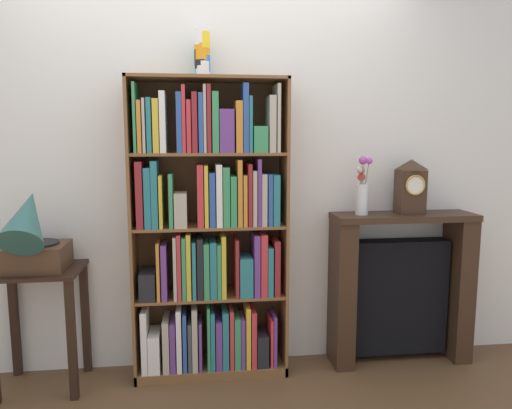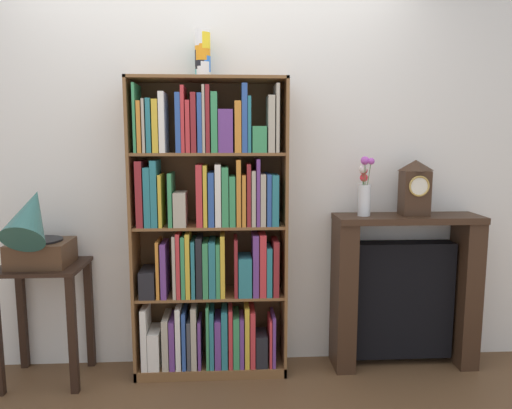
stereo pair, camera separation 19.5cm
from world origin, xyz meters
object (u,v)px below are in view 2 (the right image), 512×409
gramophone (35,232)px  mantel_clock (415,188)px  cup_stack (203,54)px  bookshelf (210,240)px  side_table_left (44,299)px  fireplace_mantel (404,291)px  flower_vase (364,190)px

gramophone → mantel_clock: (2.28, 0.13, 0.23)m
cup_stack → mantel_clock: size_ratio=0.80×
bookshelf → side_table_left: (-1.00, -0.05, -0.34)m
cup_stack → fireplace_mantel: (1.27, -0.01, -1.48)m
flower_vase → side_table_left: bearing=-178.2°
fireplace_mantel → mantel_clock: 0.68m
bookshelf → flower_vase: size_ratio=4.92×
mantel_clock → flower_vase: size_ratio=0.94×
side_table_left → gramophone: gramophone is taller
cup_stack → gramophone: cup_stack is taller
gramophone → flower_vase: bearing=3.9°
bookshelf → fireplace_mantel: bearing=1.5°
bookshelf → fireplace_mantel: size_ratio=1.84×
bookshelf → gramophone: 1.01m
side_table_left → mantel_clock: bearing=1.5°
mantel_clock → cup_stack: bearing=178.5°
side_table_left → gramophone: bearing=-90.0°
cup_stack → side_table_left: bearing=-174.4°
gramophone → fireplace_mantel: 2.29m
cup_stack → mantel_clock: (1.31, -0.03, -0.80)m
cup_stack → side_table_left: cup_stack is taller
gramophone → cup_stack: bearing=9.7°
side_table_left → fireplace_mantel: 2.24m
bookshelf → mantel_clock: bearing=0.4°
gramophone → flower_vase: flower_vase is taller
flower_vase → bookshelf: bearing=-179.3°
fireplace_mantel → flower_vase: (-0.29, -0.02, 0.66)m
bookshelf → cup_stack: cup_stack is taller
bookshelf → cup_stack: bearing=122.7°
fireplace_mantel → gramophone: bearing=-176.1°
side_table_left → mantel_clock: mantel_clock is taller
cup_stack → mantel_clock: 1.53m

